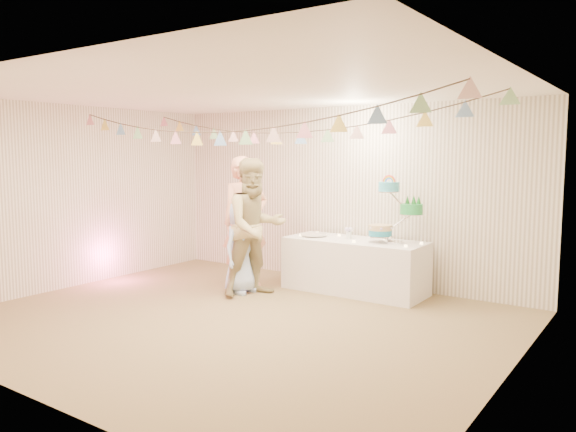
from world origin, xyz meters
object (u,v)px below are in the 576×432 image
Objects in this scene: table at (355,266)px; cake_stand at (394,210)px; person_child at (241,247)px; person_adult_a at (245,222)px; person_adult_b at (255,227)px.

cake_stand is at bearing 5.19° from table.
table is 1.53× the size of person_child.
cake_stand is (0.55, 0.05, 0.80)m from table.
person_adult_a is at bearing -156.91° from table.
person_child is at bearing -143.93° from table.
person_child is (-0.24, -0.01, -0.29)m from person_adult_b.
person_adult_b is (-1.58, -0.96, -0.24)m from cake_stand.
person_adult_b is at bearing -85.90° from person_child.
cake_stand is at bearing -59.38° from person_child.
table is 1.05× the size of person_adult_b.
person_adult_a is at bearing -161.54° from cake_stand.
table is at bearing -174.81° from cake_stand.
cake_stand is 1.86m from person_adult_b.
table is 1.49m from person_adult_b.
cake_stand reaches higher than person_child.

